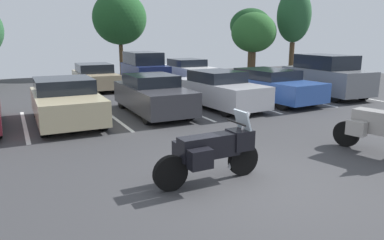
{
  "coord_description": "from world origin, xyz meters",
  "views": [
    {
      "loc": [
        -3.97,
        -5.33,
        2.8
      ],
      "look_at": [
        -0.28,
        1.94,
        0.9
      ],
      "focal_mm": 33.6,
      "sensor_mm": 36.0,
      "label": 1
    }
  ],
  "objects_px": {
    "motorcycle_touring": "(212,150)",
    "car_grey": "(326,76)",
    "car_far_white": "(188,71)",
    "car_far_tan": "(95,77)",
    "car_charcoal": "(153,95)",
    "car_champagne": "(66,101)",
    "car_blue": "(270,85)",
    "car_silver": "(219,90)",
    "car_far_navy": "(144,69)",
    "motorcycle_second": "(382,126)"
  },
  "relations": [
    {
      "from": "motorcycle_touring",
      "to": "car_grey",
      "type": "relative_size",
      "value": 0.51
    },
    {
      "from": "motorcycle_touring",
      "to": "car_far_white",
      "type": "bearing_deg",
      "value": 65.54
    },
    {
      "from": "motorcycle_touring",
      "to": "car_far_tan",
      "type": "height_order",
      "value": "car_far_tan"
    },
    {
      "from": "car_charcoal",
      "to": "car_grey",
      "type": "distance_m",
      "value": 8.78
    },
    {
      "from": "car_champagne",
      "to": "car_grey",
      "type": "relative_size",
      "value": 0.94
    },
    {
      "from": "car_far_white",
      "to": "motorcycle_touring",
      "type": "bearing_deg",
      "value": -114.46
    },
    {
      "from": "car_champagne",
      "to": "car_far_white",
      "type": "bearing_deg",
      "value": 42.94
    },
    {
      "from": "car_champagne",
      "to": "car_blue",
      "type": "relative_size",
      "value": 0.87
    },
    {
      "from": "car_silver",
      "to": "car_far_navy",
      "type": "xyz_separation_m",
      "value": [
        -0.46,
        7.61,
        0.25
      ]
    },
    {
      "from": "car_charcoal",
      "to": "car_blue",
      "type": "distance_m",
      "value": 5.46
    },
    {
      "from": "car_charcoal",
      "to": "car_silver",
      "type": "height_order",
      "value": "car_silver"
    },
    {
      "from": "car_silver",
      "to": "car_charcoal",
      "type": "bearing_deg",
      "value": 177.5
    },
    {
      "from": "car_charcoal",
      "to": "car_far_white",
      "type": "bearing_deg",
      "value": 55.69
    },
    {
      "from": "car_far_navy",
      "to": "car_champagne",
      "type": "bearing_deg",
      "value": -125.41
    },
    {
      "from": "car_champagne",
      "to": "car_charcoal",
      "type": "distance_m",
      "value": 3.07
    },
    {
      "from": "motorcycle_touring",
      "to": "car_far_navy",
      "type": "xyz_separation_m",
      "value": [
        3.59,
        14.09,
        0.32
      ]
    },
    {
      "from": "car_far_navy",
      "to": "car_far_white",
      "type": "bearing_deg",
      "value": 2.12
    },
    {
      "from": "car_far_tan",
      "to": "car_charcoal",
      "type": "bearing_deg",
      "value": -85.57
    },
    {
      "from": "car_far_tan",
      "to": "car_far_navy",
      "type": "bearing_deg",
      "value": 4.78
    },
    {
      "from": "car_far_tan",
      "to": "car_far_white",
      "type": "height_order",
      "value": "car_far_white"
    },
    {
      "from": "car_blue",
      "to": "car_far_tan",
      "type": "xyz_separation_m",
      "value": [
        -6.02,
        7.21,
        -0.03
      ]
    },
    {
      "from": "car_champagne",
      "to": "car_far_white",
      "type": "xyz_separation_m",
      "value": [
        8.25,
        7.68,
        0.01
      ]
    },
    {
      "from": "car_charcoal",
      "to": "car_far_tan",
      "type": "height_order",
      "value": "car_charcoal"
    },
    {
      "from": "motorcycle_second",
      "to": "car_charcoal",
      "type": "relative_size",
      "value": 0.48
    },
    {
      "from": "car_far_navy",
      "to": "car_grey",
      "type": "bearing_deg",
      "value": -49.18
    },
    {
      "from": "car_grey",
      "to": "car_far_white",
      "type": "distance_m",
      "value": 8.4
    },
    {
      "from": "car_far_white",
      "to": "car_far_tan",
      "type": "bearing_deg",
      "value": -176.55
    },
    {
      "from": "motorcycle_second",
      "to": "car_blue",
      "type": "xyz_separation_m",
      "value": [
        2.27,
        7.02,
        0.02
      ]
    },
    {
      "from": "car_far_navy",
      "to": "motorcycle_touring",
      "type": "bearing_deg",
      "value": -104.3
    },
    {
      "from": "car_grey",
      "to": "car_far_white",
      "type": "bearing_deg",
      "value": 115.35
    },
    {
      "from": "motorcycle_second",
      "to": "car_far_tan",
      "type": "xyz_separation_m",
      "value": [
        -3.75,
        14.23,
        -0.02
      ]
    },
    {
      "from": "car_charcoal",
      "to": "car_far_navy",
      "type": "height_order",
      "value": "car_far_navy"
    },
    {
      "from": "motorcycle_second",
      "to": "car_silver",
      "type": "height_order",
      "value": "motorcycle_second"
    },
    {
      "from": "car_silver",
      "to": "car_far_navy",
      "type": "height_order",
      "value": "car_far_navy"
    },
    {
      "from": "car_blue",
      "to": "car_far_tan",
      "type": "bearing_deg",
      "value": 129.86
    },
    {
      "from": "car_blue",
      "to": "car_grey",
      "type": "xyz_separation_m",
      "value": [
        3.32,
        -0.03,
        0.25
      ]
    },
    {
      "from": "car_grey",
      "to": "car_far_tan",
      "type": "height_order",
      "value": "car_grey"
    },
    {
      "from": "motorcycle_second",
      "to": "car_far_white",
      "type": "height_order",
      "value": "motorcycle_second"
    },
    {
      "from": "car_champagne",
      "to": "car_charcoal",
      "type": "xyz_separation_m",
      "value": [
        3.07,
        0.09,
        -0.02
      ]
    },
    {
      "from": "car_far_navy",
      "to": "car_far_white",
      "type": "xyz_separation_m",
      "value": [
        2.87,
        0.11,
        -0.24
      ]
    },
    {
      "from": "car_far_tan",
      "to": "car_far_navy",
      "type": "xyz_separation_m",
      "value": [
        2.87,
        0.24,
        0.28
      ]
    },
    {
      "from": "motorcycle_second",
      "to": "car_silver",
      "type": "distance_m",
      "value": 6.88
    },
    {
      "from": "car_charcoal",
      "to": "car_silver",
      "type": "distance_m",
      "value": 2.77
    },
    {
      "from": "car_far_white",
      "to": "car_grey",
      "type": "bearing_deg",
      "value": -64.65
    },
    {
      "from": "car_champagne",
      "to": "car_far_tan",
      "type": "bearing_deg",
      "value": 71.1
    },
    {
      "from": "car_blue",
      "to": "motorcycle_second",
      "type": "bearing_deg",
      "value": -107.91
    },
    {
      "from": "car_silver",
      "to": "car_grey",
      "type": "relative_size",
      "value": 1.01
    },
    {
      "from": "motorcycle_touring",
      "to": "car_champagne",
      "type": "xyz_separation_m",
      "value": [
        -1.8,
        6.52,
        0.07
      ]
    },
    {
      "from": "car_champagne",
      "to": "car_far_navy",
      "type": "xyz_separation_m",
      "value": [
        5.39,
        7.58,
        0.25
      ]
    },
    {
      "from": "car_silver",
      "to": "car_far_tan",
      "type": "bearing_deg",
      "value": 114.34
    }
  ]
}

